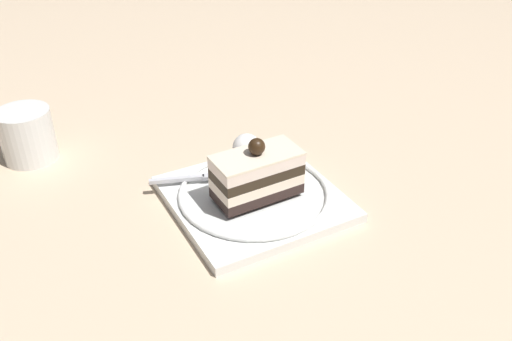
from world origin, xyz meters
TOP-DOWN VIEW (x-y plane):
  - ground_plane at (0.00, 0.00)m, footprint 2.40×2.40m
  - dessert_plate at (0.00, 0.00)m, footprint 0.21×0.21m
  - cake_slice at (0.01, -0.00)m, footprint 0.06×0.11m
  - whipped_cream_dollop at (-0.07, 0.02)m, footprint 0.04×0.04m
  - fork at (-0.05, -0.06)m, footprint 0.04×0.11m
  - drink_glass_near at (-0.22, -0.24)m, footprint 0.07×0.07m

SIDE VIEW (x-z plane):
  - ground_plane at x=0.00m, z-range 0.00..0.00m
  - dessert_plate at x=0.00m, z-range 0.00..0.02m
  - fork at x=-0.05m, z-range 0.02..0.02m
  - drink_glass_near at x=-0.22m, z-range 0.00..0.07m
  - whipped_cream_dollop at x=-0.07m, z-range 0.02..0.06m
  - cake_slice at x=0.01m, z-range 0.01..0.09m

